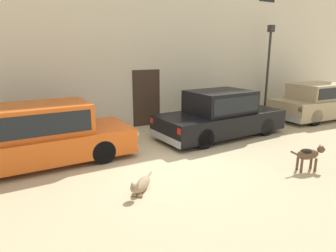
% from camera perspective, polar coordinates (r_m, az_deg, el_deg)
% --- Properties ---
extents(ground_plane, '(80.00, 80.00, 0.00)m').
position_cam_1_polar(ground_plane, '(7.72, 0.52, -6.84)').
color(ground_plane, tan).
extents(parked_sedan_nearest, '(4.82, 1.99, 1.52)m').
position_cam_1_polar(parked_sedan_nearest, '(8.03, -24.26, -1.37)').
color(parked_sedan_nearest, '#D15619').
rests_on(parked_sedan_nearest, ground_plane).
extents(parked_sedan_second, '(4.61, 2.06, 1.52)m').
position_cam_1_polar(parked_sedan_second, '(9.97, 10.01, 2.30)').
color(parked_sedan_second, black).
rests_on(parked_sedan_second, ground_plane).
extents(parked_sedan_third, '(4.35, 1.98, 1.47)m').
position_cam_1_polar(parked_sedan_third, '(13.86, 27.05, 4.30)').
color(parked_sedan_third, tan).
rests_on(parked_sedan_third, ground_plane).
extents(apartment_block, '(17.88, 6.26, 7.98)m').
position_cam_1_polar(apartment_block, '(15.09, 0.23, 18.94)').
color(apartment_block, beige).
rests_on(apartment_block, ground_plane).
extents(stray_dog_spotted, '(0.82, 0.84, 0.36)m').
position_cam_1_polar(stray_dog_spotted, '(6.14, -5.18, -11.27)').
color(stray_dog_spotted, '#997F60').
rests_on(stray_dog_spotted, ground_plane).
extents(stray_dog_tan, '(0.90, 0.39, 0.62)m').
position_cam_1_polar(stray_dog_tan, '(7.78, 25.51, -4.92)').
color(stray_dog_tan, brown).
rests_on(stray_dog_tan, ground_plane).
extents(street_lamp, '(0.22, 0.22, 3.81)m').
position_cam_1_polar(street_lamp, '(13.66, 18.83, 12.18)').
color(street_lamp, '#2D2B28').
rests_on(street_lamp, ground_plane).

